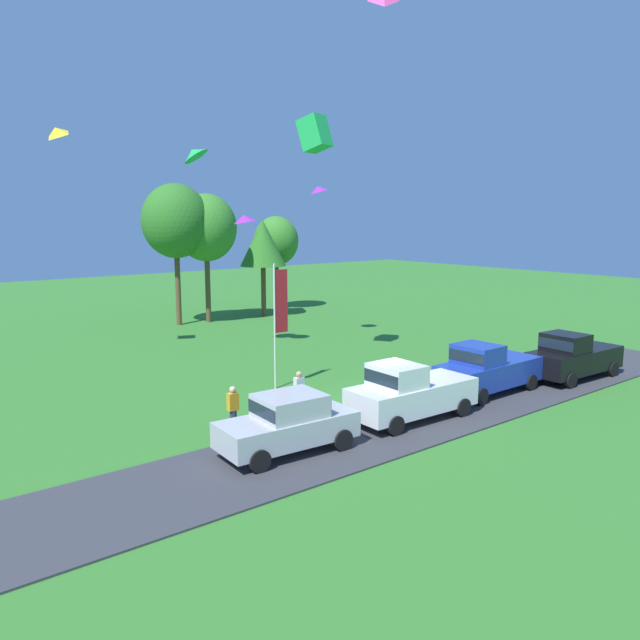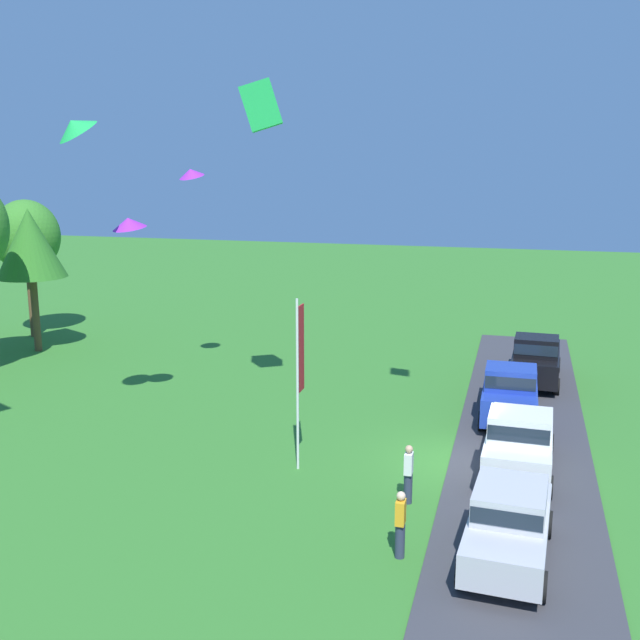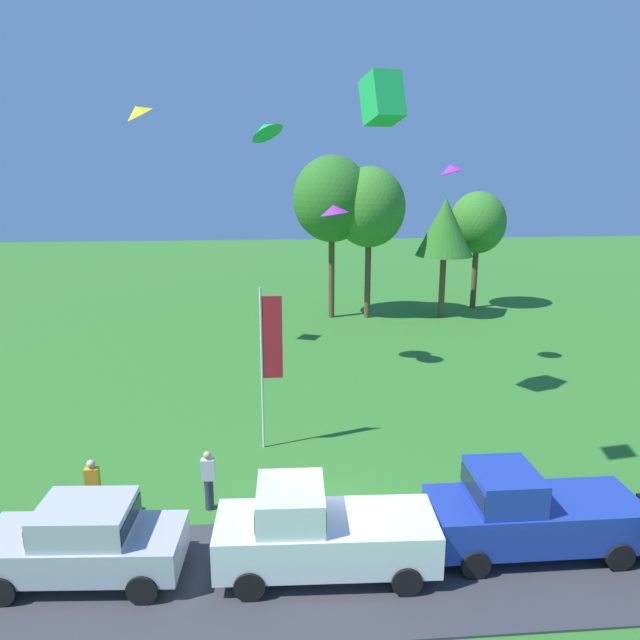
# 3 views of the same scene
# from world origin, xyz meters

# --- Properties ---
(ground_plane) EXTENTS (120.00, 120.00, 0.00)m
(ground_plane) POSITION_xyz_m (0.00, 0.00, 0.00)
(ground_plane) COLOR #337528
(pavement_strip) EXTENTS (36.00, 4.40, 0.06)m
(pavement_strip) POSITION_xyz_m (0.00, -2.01, 0.03)
(pavement_strip) COLOR #38383D
(pavement_strip) RESTS_ON ground
(car_sedan_far_end) EXTENTS (4.51, 2.18, 1.84)m
(car_sedan_far_end) POSITION_xyz_m (-5.74, -1.72, 1.04)
(car_sedan_far_end) COLOR #B7B7BC
(car_sedan_far_end) RESTS_ON ground
(car_pickup_by_flagpole) EXTENTS (5.06, 2.19, 2.14)m
(car_pickup_by_flagpole) POSITION_xyz_m (-0.53, -1.90, 1.11)
(car_pickup_by_flagpole) COLOR white
(car_pickup_by_flagpole) RESTS_ON ground
(car_pickup_mid_row) EXTENTS (5.00, 2.05, 2.14)m
(car_pickup_mid_row) POSITION_xyz_m (4.51, -1.53, 1.11)
(car_pickup_mid_row) COLOR #1E389E
(car_pickup_mid_row) RESTS_ON ground
(person_watching_sky) EXTENTS (0.36, 0.24, 1.71)m
(person_watching_sky) POSITION_xyz_m (-6.22, 0.79, 0.88)
(person_watching_sky) COLOR #2D334C
(person_watching_sky) RESTS_ON ground
(person_on_lawn) EXTENTS (0.36, 0.24, 1.71)m
(person_on_lawn) POSITION_xyz_m (-3.25, 1.04, 0.88)
(person_on_lawn) COLOR #2D334C
(person_on_lawn) RESTS_ON ground
(tree_far_left) EXTENTS (4.51, 4.51, 9.52)m
(tree_far_left) POSITION_xyz_m (2.20, 22.05, 7.01)
(tree_far_left) COLOR brown
(tree_far_left) RESTS_ON ground
(tree_right_of_center) EXTENTS (4.21, 4.21, 8.89)m
(tree_right_of_center) POSITION_xyz_m (4.35, 21.82, 6.54)
(tree_right_of_center) COLOR brown
(tree_right_of_center) RESTS_ON ground
(tree_left_of_center) EXTENTS (3.37, 3.37, 7.11)m
(tree_left_of_center) POSITION_xyz_m (8.82, 21.57, 5.38)
(tree_left_of_center) COLOR brown
(tree_left_of_center) RESTS_ON ground
(tree_lone_near) EXTENTS (3.49, 3.49, 7.37)m
(tree_lone_near) POSITION_xyz_m (11.51, 23.74, 5.41)
(tree_lone_near) COLOR brown
(tree_lone_near) RESTS_ON ground
(flag_banner) EXTENTS (0.71, 0.08, 5.39)m
(flag_banner) POSITION_xyz_m (-1.56, 4.70, 3.42)
(flag_banner) COLOR silver
(flag_banner) RESTS_ON ground
(kite_delta_topmost) EXTENTS (1.92, 1.92, 1.08)m
(kite_delta_topmost) POSITION_xyz_m (-1.54, 11.97, 10.44)
(kite_delta_topmost) COLOR green
(kite_delta_low_drifter) EXTENTS (1.68, 1.66, 0.58)m
(kite_delta_low_drifter) POSITION_xyz_m (1.25, 11.85, 7.22)
(kite_delta_low_drifter) COLOR purple
(kite_delta_over_trees) EXTENTS (1.44, 1.41, 0.58)m
(kite_delta_over_trees) POSITION_xyz_m (6.10, 11.62, 8.88)
(kite_delta_over_trees) COLOR purple
(kite_box_near_flag) EXTENTS (1.50, 1.76, 1.78)m
(kite_box_near_flag) POSITION_xyz_m (2.36, 7.22, 11.22)
(kite_box_near_flag) COLOR green
(kite_diamond_high_right) EXTENTS (1.29, 1.31, 0.77)m
(kite_diamond_high_right) POSITION_xyz_m (-7.21, 15.07, 11.32)
(kite_diamond_high_right) COLOR yellow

